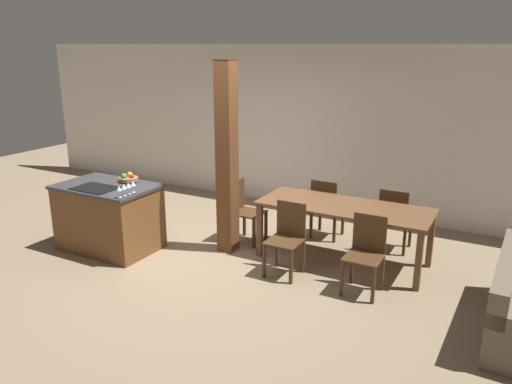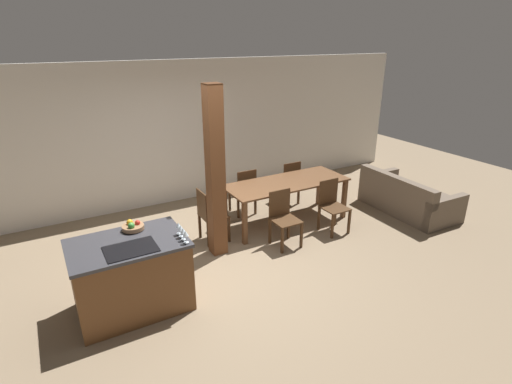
{
  "view_description": "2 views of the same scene",
  "coord_description": "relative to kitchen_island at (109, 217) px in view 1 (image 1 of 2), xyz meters",
  "views": [
    {
      "loc": [
        3.42,
        -4.95,
        2.69
      ],
      "look_at": [
        0.6,
        0.2,
        0.95
      ],
      "focal_mm": 35.0,
      "sensor_mm": 36.0,
      "label": 1
    },
    {
      "loc": [
        -2.09,
        -4.55,
        3.1
      ],
      "look_at": [
        0.6,
        0.2,
        0.95
      ],
      "focal_mm": 28.0,
      "sensor_mm": 36.0,
      "label": 2
    }
  ],
  "objects": [
    {
      "name": "wine_glass_end",
      "position": [
        0.58,
        -0.12,
        0.57
      ],
      "size": [
        0.07,
        0.07,
        0.15
      ],
      "color": "silver",
      "rests_on": "kitchen_island"
    },
    {
      "name": "dining_chair_near_right",
      "position": [
        3.42,
        0.45,
        0.01
      ],
      "size": [
        0.4,
        0.4,
        0.88
      ],
      "color": "#472D19",
      "rests_on": "ground_plane"
    },
    {
      "name": "fruit_bowl",
      "position": [
        0.14,
        0.27,
        0.49
      ],
      "size": [
        0.26,
        0.26,
        0.11
      ],
      "color": "#99704C",
      "rests_on": "kitchen_island"
    },
    {
      "name": "ground_plane",
      "position": [
        1.39,
        0.31,
        -0.45
      ],
      "size": [
        16.0,
        16.0,
        0.0
      ],
      "primitive_type": "plane",
      "color": "#847056"
    },
    {
      "name": "dining_table",
      "position": [
        2.93,
        1.11,
        0.21
      ],
      "size": [
        2.16,
        0.85,
        0.75
      ],
      "color": "brown",
      "rests_on": "ground_plane"
    },
    {
      "name": "wine_glass_near",
      "position": [
        0.58,
        -0.36,
        0.57
      ],
      "size": [
        0.07,
        0.07,
        0.15
      ],
      "color": "silver",
      "rests_on": "kitchen_island"
    },
    {
      "name": "dining_chair_head_end",
      "position": [
        1.48,
        1.11,
        0.01
      ],
      "size": [
        0.4,
        0.4,
        0.88
      ],
      "rotation": [
        0.0,
        0.0,
        1.57
      ],
      "color": "#472D19",
      "rests_on": "ground_plane"
    },
    {
      "name": "wine_glass_middle",
      "position": [
        0.58,
        -0.28,
        0.57
      ],
      "size": [
        0.07,
        0.07,
        0.15
      ],
      "color": "silver",
      "rests_on": "kitchen_island"
    },
    {
      "name": "dining_chair_far_left",
      "position": [
        2.45,
        1.76,
        0.01
      ],
      "size": [
        0.4,
        0.4,
        0.88
      ],
      "rotation": [
        0.0,
        0.0,
        3.14
      ],
      "color": "#472D19",
      "rests_on": "ground_plane"
    },
    {
      "name": "timber_post",
      "position": [
        1.44,
        0.73,
        0.81
      ],
      "size": [
        0.22,
        0.22,
        2.52
      ],
      "color": "brown",
      "rests_on": "ground_plane"
    },
    {
      "name": "dining_chair_near_left",
      "position": [
        2.45,
        0.45,
        0.01
      ],
      "size": [
        0.4,
        0.4,
        0.88
      ],
      "color": "#472D19",
      "rests_on": "ground_plane"
    },
    {
      "name": "wine_glass_far",
      "position": [
        0.58,
        -0.2,
        0.57
      ],
      "size": [
        0.07,
        0.07,
        0.15
      ],
      "color": "silver",
      "rests_on": "kitchen_island"
    },
    {
      "name": "kitchen_island",
      "position": [
        0.0,
        0.0,
        0.0
      ],
      "size": [
        1.31,
        0.87,
        0.91
      ],
      "color": "brown",
      "rests_on": "ground_plane"
    },
    {
      "name": "wall_back",
      "position": [
        1.39,
        3.03,
        0.9
      ],
      "size": [
        11.2,
        0.08,
        2.7
      ],
      "color": "silver",
      "rests_on": "ground_plane"
    },
    {
      "name": "dining_chair_far_right",
      "position": [
        3.42,
        1.76,
        0.01
      ],
      "size": [
        0.4,
        0.4,
        0.88
      ],
      "rotation": [
        0.0,
        0.0,
        3.14
      ],
      "color": "#472D19",
      "rests_on": "ground_plane"
    }
  ]
}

